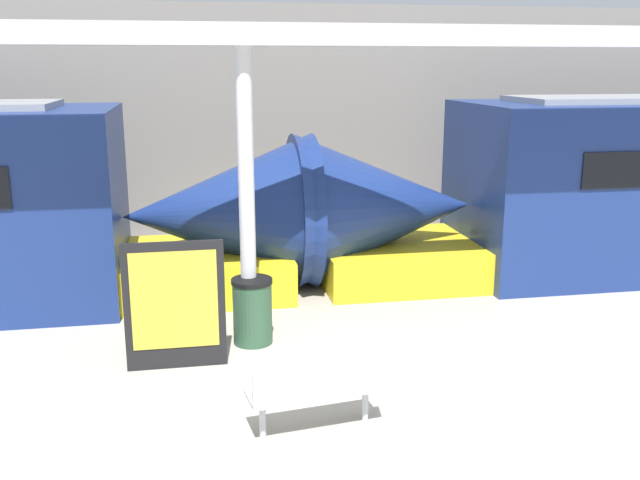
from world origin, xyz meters
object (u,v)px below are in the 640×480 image
at_px(poster_board, 175,305).
at_px(trash_bin, 253,311).
at_px(support_column_near, 247,200).
at_px(bench_near, 317,389).

bearing_deg(poster_board, trash_bin, 32.70).
distance_m(trash_bin, poster_board, 1.27).
bearing_deg(trash_bin, support_column_near, 104.08).
relative_size(bench_near, support_column_near, 0.37).
height_order(trash_bin, support_column_near, support_column_near).
height_order(trash_bin, poster_board, poster_board).
distance_m(bench_near, support_column_near, 3.15).
height_order(bench_near, support_column_near, support_column_near).
distance_m(trash_bin, support_column_near, 1.54).
distance_m(poster_board, support_column_near, 1.71).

